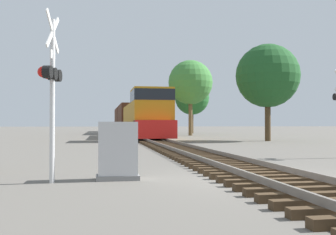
% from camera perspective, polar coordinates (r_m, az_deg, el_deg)
% --- Properties ---
extents(ground_plane, '(400.00, 400.00, 0.00)m').
position_cam_1_polar(ground_plane, '(10.26, 13.67, -8.78)').
color(ground_plane, '#666059').
extents(rail_track_bed, '(2.60, 160.00, 0.31)m').
position_cam_1_polar(rail_track_bed, '(10.24, 13.67, -8.03)').
color(rail_track_bed, '#42301E').
rests_on(rail_track_bed, ground).
extents(freight_train, '(3.16, 47.39, 4.25)m').
position_cam_1_polar(freight_train, '(52.38, -5.29, -0.24)').
color(freight_train, '#B77A14').
rests_on(freight_train, ground).
extents(crossing_signal_near, '(0.48, 1.01, 4.07)m').
position_cam_1_polar(crossing_signal_near, '(9.81, -16.60, 5.15)').
color(crossing_signal_near, silver).
rests_on(crossing_signal_near, ground).
extents(relay_cabinet, '(1.07, 0.63, 1.46)m').
position_cam_1_polar(relay_cabinet, '(10.02, -7.30, -4.86)').
color(relay_cabinet, slate).
rests_on(relay_cabinet, ground).
extents(tree_far_right, '(5.21, 5.21, 7.97)m').
position_cam_1_polar(tree_far_right, '(33.44, 14.25, 5.86)').
color(tree_far_right, '#473521').
rests_on(tree_far_right, ground).
extents(tree_mid_background, '(5.33, 5.33, 9.08)m').
position_cam_1_polar(tree_mid_background, '(47.53, 3.28, 5.09)').
color(tree_mid_background, brown).
rests_on(tree_mid_background, ground).
extents(tree_deep_background, '(5.07, 5.07, 7.83)m').
position_cam_1_polar(tree_deep_background, '(58.44, 3.51, 2.87)').
color(tree_deep_background, '#473521').
rests_on(tree_deep_background, ground).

